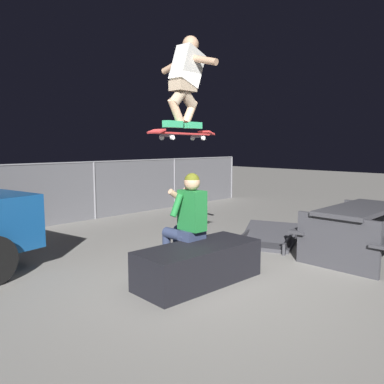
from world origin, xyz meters
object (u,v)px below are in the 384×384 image
ledge_box_main (199,264)px  skater_airborne (186,77)px  person_sitting_on_ledge (186,218)px  skateboard (183,134)px  kicker_ramp (268,240)px  picnic_table_back (360,224)px

ledge_box_main → skater_airborne: bearing=64.8°
person_sitting_on_ledge → skater_airborne: bearing=47.2°
skateboard → kicker_ramp: (2.02, 0.06, -1.71)m
ledge_box_main → skater_airborne: skater_airborne is taller
ledge_box_main → kicker_ramp: (2.15, 0.45, -0.17)m
person_sitting_on_ledge → picnic_table_back: size_ratio=0.76×
ledge_box_main → picnic_table_back: (2.37, -0.96, 0.27)m
person_sitting_on_ledge → picnic_table_back: 2.58m
kicker_ramp → picnic_table_back: size_ratio=0.79×
ledge_box_main → skateboard: 1.59m
kicker_ramp → person_sitting_on_ledge: bearing=-177.6°
skateboard → skater_airborne: (0.06, 0.00, 0.69)m
person_sitting_on_ledge → picnic_table_back: bearing=-30.9°
person_sitting_on_ledge → skateboard: (-0.03, 0.03, 1.06)m
skater_airborne → picnic_table_back: size_ratio=0.66×
picnic_table_back → skater_airborne: bearing=148.2°
person_sitting_on_ledge → kicker_ramp: person_sitting_on_ledge is taller
skateboard → ledge_box_main: bearing=-108.3°
kicker_ramp → picnic_table_back: picnic_table_back is taller
skater_airborne → kicker_ramp: bearing=1.5°
skateboard → picnic_table_back: size_ratio=0.60×
ledge_box_main → picnic_table_back: size_ratio=0.91×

